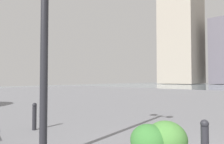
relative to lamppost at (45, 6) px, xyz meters
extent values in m
cube|color=#9E9384|center=(22.57, -63.49, 15.42)|extent=(10.98, 13.61, 36.52)
cylinder|color=#232328|center=(0.00, 0.00, -0.75)|extent=(0.14, 0.14, 4.19)
sphere|color=#232328|center=(-2.40, -1.36, -2.06)|extent=(0.13, 0.13, 0.13)
cylinder|color=#232328|center=(2.22, -1.03, -2.50)|extent=(0.12, 0.12, 0.68)
sphere|color=#232328|center=(2.22, -1.03, -2.12)|extent=(0.13, 0.13, 0.13)
ellipsoid|color=#477F38|center=(-1.62, -1.65, -2.50)|extent=(0.80, 0.72, 0.68)
ellipsoid|color=#387533|center=(-1.38, -1.39, -2.53)|extent=(0.73, 0.66, 0.62)
camera|label=1|loc=(-3.38, 2.02, -1.36)|focal=32.56mm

